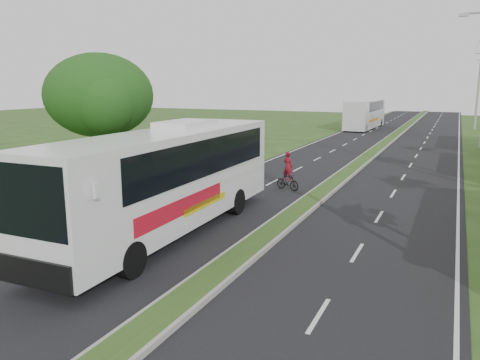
% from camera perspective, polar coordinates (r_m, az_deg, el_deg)
% --- Properties ---
extents(ground, '(180.00, 180.00, 0.00)m').
position_cam_1_polar(ground, '(13.77, -5.01, -13.36)').
color(ground, '#2A4619').
rests_on(ground, ground).
extents(road_asphalt, '(14.00, 160.00, 0.02)m').
position_cam_1_polar(road_asphalt, '(31.96, 13.04, 0.83)').
color(road_asphalt, black).
rests_on(road_asphalt, ground).
extents(median_strip, '(1.20, 160.00, 0.18)m').
position_cam_1_polar(median_strip, '(31.95, 13.04, 0.99)').
color(median_strip, gray).
rests_on(median_strip, ground).
extents(lane_edge_left, '(0.12, 160.00, 0.01)m').
position_cam_1_polar(lane_edge_left, '(33.92, 1.90, 1.71)').
color(lane_edge_left, silver).
rests_on(lane_edge_left, ground).
extents(lane_edge_right, '(0.12, 160.00, 0.01)m').
position_cam_1_polar(lane_edge_right, '(31.35, 25.09, -0.20)').
color(lane_edge_right, silver).
rests_on(lane_edge_right, ground).
extents(shade_tree, '(6.30, 6.00, 7.54)m').
position_cam_1_polar(shade_tree, '(27.79, -16.91, 9.49)').
color(shade_tree, '#473321').
rests_on(shade_tree, ground).
extents(utility_pole_d, '(1.60, 0.28, 10.50)m').
position_cam_1_polar(utility_pole_d, '(68.84, 27.07, 10.00)').
color(utility_pole_d, gray).
rests_on(utility_pole_d, ground).
extents(coach_bus_main, '(3.09, 13.52, 4.35)m').
position_cam_1_polar(coach_bus_main, '(18.38, -8.53, 0.77)').
color(coach_bus_main, white).
rests_on(coach_bus_main, ground).
extents(coach_bus_far, '(3.23, 12.95, 3.75)m').
position_cam_1_polar(coach_bus_far, '(65.50, 15.02, 7.95)').
color(coach_bus_far, silver).
rests_on(coach_bus_far, ground).
extents(motorcyclist, '(1.59, 0.94, 2.17)m').
position_cam_1_polar(motorcyclist, '(26.12, 5.84, 0.47)').
color(motorcyclist, black).
rests_on(motorcyclist, ground).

